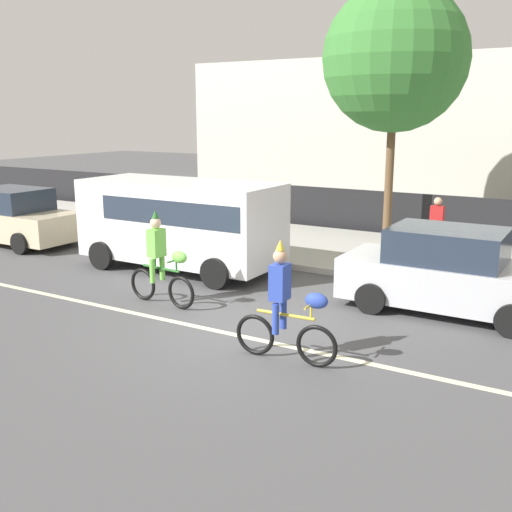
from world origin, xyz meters
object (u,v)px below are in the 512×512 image
(parked_car_silver, at_px, (449,273))
(pedestrian_onlooker, at_px, (436,228))
(parked_van_white, at_px, (183,219))
(parked_car_beige, at_px, (14,218))
(parade_cyclist_lime, at_px, (161,264))
(parade_cyclist_cobalt, at_px, (286,309))

(parked_car_silver, height_order, pedestrian_onlooker, pedestrian_onlooker)
(parked_van_white, distance_m, parked_car_silver, 6.42)
(parked_car_beige, distance_m, pedestrian_onlooker, 11.98)
(parade_cyclist_lime, distance_m, pedestrian_onlooker, 7.05)
(parked_car_silver, xyz_separation_m, pedestrian_onlooker, (-1.12, 3.38, 0.23))
(parade_cyclist_lime, bearing_deg, parked_car_silver, 25.94)
(parked_van_white, height_order, pedestrian_onlooker, parked_van_white)
(parked_car_silver, height_order, parked_car_beige, same)
(parade_cyclist_cobalt, xyz_separation_m, parked_car_beige, (-11.01, 3.67, -0.06))
(pedestrian_onlooker, bearing_deg, parked_van_white, -147.56)
(parade_cyclist_lime, xyz_separation_m, parked_van_white, (-1.34, 2.48, 0.44))
(parked_car_silver, bearing_deg, parade_cyclist_lime, -154.06)
(parked_car_silver, xyz_separation_m, parked_car_beige, (-12.59, -0.05, 0.00))
(parade_cyclist_cobalt, bearing_deg, parade_cyclist_lime, 160.07)
(parked_van_white, height_order, parked_car_beige, parked_van_white)
(parade_cyclist_cobalt, bearing_deg, pedestrian_onlooker, 86.21)
(parade_cyclist_cobalt, relative_size, parked_car_silver, 0.47)
(parked_van_white, relative_size, parked_car_beige, 1.22)
(parade_cyclist_cobalt, distance_m, pedestrian_onlooker, 7.12)
(parked_car_beige, bearing_deg, parade_cyclist_cobalt, -18.43)
(parked_car_silver, bearing_deg, pedestrian_onlooker, 108.27)
(parked_van_white, distance_m, pedestrian_onlooker, 6.27)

